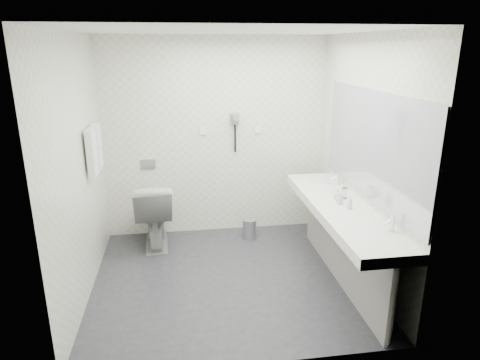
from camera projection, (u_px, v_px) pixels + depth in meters
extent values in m
plane|color=#2D2D33|center=(228.00, 279.00, 4.53)|extent=(2.80, 2.80, 0.00)
plane|color=white|center=(226.00, 31.00, 3.78)|extent=(2.80, 2.80, 0.00)
plane|color=white|center=(215.00, 138.00, 5.38)|extent=(2.80, 0.00, 2.80)
plane|color=white|center=(249.00, 216.00, 2.93)|extent=(2.80, 0.00, 2.80)
plane|color=white|center=(78.00, 172.00, 3.96)|extent=(0.00, 2.60, 2.60)
plane|color=white|center=(363.00, 160.00, 4.35)|extent=(0.00, 2.60, 2.60)
cube|color=white|center=(341.00, 210.00, 4.26)|extent=(0.55, 2.20, 0.10)
cube|color=gray|center=(341.00, 248.00, 4.39)|extent=(0.03, 2.15, 0.75)
cylinder|color=silver|center=(392.00, 306.00, 3.41)|extent=(0.06, 0.06, 0.75)
cylinder|color=silver|center=(313.00, 211.00, 5.37)|extent=(0.06, 0.06, 0.75)
cube|color=#B2BCC6|center=(372.00, 146.00, 4.10)|extent=(0.02, 2.20, 1.05)
ellipsoid|color=white|center=(370.00, 234.00, 3.63)|extent=(0.40, 0.31, 0.05)
ellipsoid|color=white|center=(320.00, 186.00, 4.86)|extent=(0.40, 0.31, 0.05)
cylinder|color=silver|center=(392.00, 223.00, 3.63)|extent=(0.04, 0.04, 0.15)
cylinder|color=silver|center=(337.00, 178.00, 4.86)|extent=(0.04, 0.04, 0.15)
imported|color=white|center=(340.00, 199.00, 4.26)|extent=(0.07, 0.07, 0.12)
imported|color=white|center=(338.00, 194.00, 4.41)|extent=(0.11, 0.11, 0.10)
imported|color=white|center=(350.00, 202.00, 4.13)|extent=(0.06, 0.06, 0.13)
cylinder|color=silver|center=(344.00, 193.00, 4.42)|extent=(0.07, 0.07, 0.11)
imported|color=white|center=(154.00, 213.00, 5.21)|extent=(0.49, 0.83, 0.82)
cube|color=#B2B5BA|center=(148.00, 164.00, 5.34)|extent=(0.18, 0.02, 0.12)
cylinder|color=#B2B5BA|center=(249.00, 229.00, 5.45)|extent=(0.23, 0.23, 0.25)
cylinder|color=#B2B5BA|center=(249.00, 220.00, 5.41)|extent=(0.18, 0.18, 0.02)
cylinder|color=silver|center=(91.00, 129.00, 4.39)|extent=(0.02, 0.62, 0.02)
cube|color=white|center=(92.00, 153.00, 4.33)|extent=(0.07, 0.24, 0.48)
cube|color=white|center=(97.00, 146.00, 4.59)|extent=(0.07, 0.24, 0.48)
cube|color=gray|center=(235.00, 119.00, 5.31)|extent=(0.10, 0.04, 0.14)
cylinder|color=gray|center=(236.00, 117.00, 5.24)|extent=(0.08, 0.14, 0.08)
cylinder|color=black|center=(235.00, 139.00, 5.37)|extent=(0.02, 0.02, 0.35)
cube|color=white|center=(203.00, 131.00, 5.32)|extent=(0.09, 0.02, 0.09)
cube|color=white|center=(258.00, 130.00, 5.41)|extent=(0.09, 0.02, 0.09)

